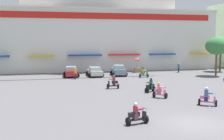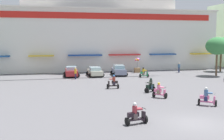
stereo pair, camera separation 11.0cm
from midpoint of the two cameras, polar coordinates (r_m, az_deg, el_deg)
ground_plane at (r=31.22m, az=4.66°, el=-3.86°), size 128.00×128.00×0.00m
colonial_building at (r=54.10m, az=-3.05°, el=9.55°), size 41.67×19.02×19.64m
plaza_tree_1 at (r=51.12m, az=21.24°, el=4.54°), size 3.29×2.87×5.75m
plaza_tree_3 at (r=44.75m, az=20.52°, el=4.54°), size 3.42×3.24×5.76m
parked_car_0 at (r=41.79m, az=-8.12°, el=-0.28°), size 2.41×4.47×1.48m
parked_car_1 at (r=41.86m, az=-3.39°, el=-0.29°), size 2.35×4.26×1.36m
parked_car_2 at (r=42.64m, az=1.46°, el=-0.05°), size 2.51×4.04×1.56m
scooter_rider_0 at (r=24.76m, az=18.75°, el=-5.37°), size 1.51×1.29×1.55m
scooter_rider_1 at (r=31.34m, az=0.32°, el=-2.61°), size 1.34×0.58×1.55m
scooter_rider_3 at (r=26.86m, az=9.70°, el=-4.29°), size 1.31×1.29×1.45m
scooter_rider_5 at (r=40.67m, az=6.53°, el=-0.65°), size 1.32×0.58×1.47m
scooter_rider_6 at (r=18.52m, az=5.03°, el=-9.08°), size 1.53×0.79×1.45m
scooter_rider_9 at (r=29.57m, az=7.84°, el=-3.28°), size 1.39×1.17×1.48m
pedestrian_0 at (r=38.82m, az=-7.30°, el=-0.51°), size 0.38×0.38×1.62m
pedestrian_1 at (r=47.56m, az=13.42°, el=0.57°), size 0.55×0.55×1.59m
balloon_vendor_cart at (r=46.44m, az=5.19°, el=0.70°), size 0.92×0.73×2.44m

